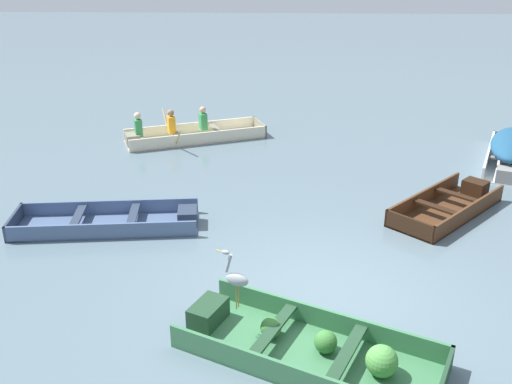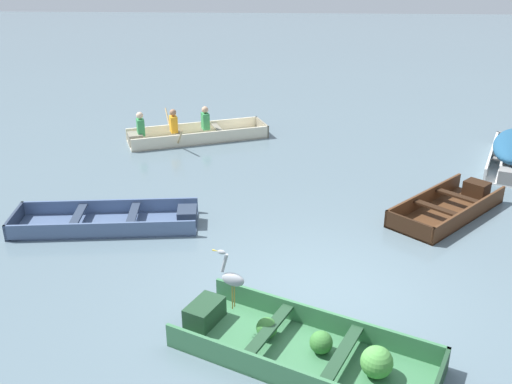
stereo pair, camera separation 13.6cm
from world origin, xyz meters
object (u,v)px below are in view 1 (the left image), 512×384
Objects in this scene: dinghy_green_foreground at (308,347)px; skiff_dark_varnish_near_moored at (449,206)px; skiff_slate_blue_mid_moored at (114,222)px; heron_on_dinghy at (236,278)px; skiff_white_outer_moored at (512,148)px; rowboat_cream_with_crew at (187,134)px.

skiff_dark_varnish_near_moored is at bearing 56.38° from dinghy_green_foreground.
dinghy_green_foreground is 4.98m from skiff_slate_blue_mid_moored.
dinghy_green_foreground reaches higher than skiff_dark_varnish_near_moored.
heron_on_dinghy is at bearing 157.37° from dinghy_green_foreground.
skiff_white_outer_moored reaches higher than skiff_dark_varnish_near_moored.
rowboat_cream_with_crew is at bearing 103.27° from heron_on_dinghy.
dinghy_green_foreground is 1.28m from heron_on_dinghy.
rowboat_cream_with_crew reaches higher than skiff_slate_blue_mid_moored.
skiff_white_outer_moored is at bearing 51.67° from skiff_dark_varnish_near_moored.
skiff_dark_varnish_near_moored is (3.00, 4.52, -0.01)m from dinghy_green_foreground.
skiff_white_outer_moored is at bearing 48.34° from heron_on_dinghy.
skiff_slate_blue_mid_moored is (-6.50, -0.97, -0.02)m from skiff_dark_varnish_near_moored.
skiff_dark_varnish_near_moored is at bearing 8.45° from skiff_slate_blue_mid_moored.
heron_on_dinghy is (-3.94, -4.12, 0.78)m from skiff_dark_varnish_near_moored.
skiff_slate_blue_mid_moored is 4.18× the size of heron_on_dinghy.
skiff_dark_varnish_near_moored is 3.54m from skiff_white_outer_moored.
dinghy_green_foreground is 0.93× the size of rowboat_cream_with_crew.
rowboat_cream_with_crew is at bearing 83.69° from skiff_slate_blue_mid_moored.
skiff_dark_varnish_near_moored is 0.83× the size of skiff_white_outer_moored.
dinghy_green_foreground is 9.25m from rowboat_cream_with_crew.
heron_on_dinghy is at bearing -51.02° from skiff_slate_blue_mid_moored.
heron_on_dinghy reaches higher than rowboat_cream_with_crew.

